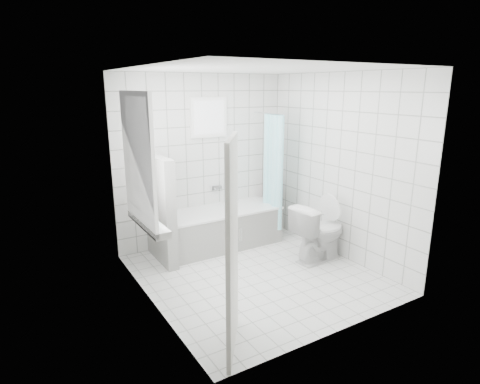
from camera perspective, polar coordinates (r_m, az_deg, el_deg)
ground at (r=5.41m, az=2.22°, el=-11.60°), size 3.00×3.00×0.00m
ceiling at (r=4.85m, az=2.54°, el=17.10°), size 3.00×3.00×0.00m
wall_back at (r=6.25m, az=-5.26°, el=4.55°), size 2.80×0.02×2.60m
wall_front at (r=3.85m, az=14.78°, el=-2.34°), size 2.80×0.02×2.60m
wall_left at (r=4.38m, az=-13.11°, el=-0.20°), size 0.02×3.00×2.60m
wall_right at (r=5.85m, az=13.91°, el=3.47°), size 0.02×3.00×2.60m
window_left at (r=4.61m, az=-13.98°, el=4.31°), size 0.01×0.90×1.40m
window_back at (r=6.17m, az=-4.37°, el=10.53°), size 0.50×0.01×0.50m
window_sill at (r=4.80m, az=-12.92°, el=-4.34°), size 0.18×1.02×0.08m
door at (r=3.61m, az=-1.11°, el=-8.06°), size 0.49×0.68×2.00m
bathtub at (r=6.23m, az=-2.72°, el=-5.06°), size 1.83×0.77×0.58m
partition_wall at (r=5.66m, az=-11.26°, el=-2.48°), size 0.15×0.85×1.50m
tiled_ledge at (r=7.01m, az=4.46°, el=-2.94°), size 0.40×0.24×0.55m
toilet at (r=5.79m, az=11.22°, el=-5.60°), size 0.85×0.53×0.83m
curtain_rod at (r=6.30m, az=4.16°, el=11.07°), size 0.02×0.80×0.02m
shower_curtain at (r=6.32m, az=4.68°, el=2.83°), size 0.14×0.48×1.78m
tub_faucet at (r=6.40m, az=-3.43°, el=0.70°), size 0.18×0.06×0.06m
sill_bottles at (r=4.85m, az=-13.28°, el=-2.26°), size 0.16×0.55×0.30m
ledge_bottles at (r=6.90m, az=4.82°, el=0.17°), size 0.18×0.16×0.26m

